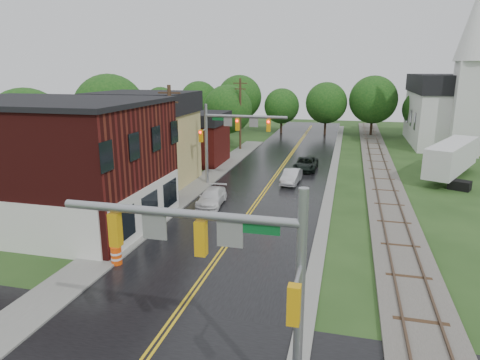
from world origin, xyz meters
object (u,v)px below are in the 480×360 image
at_px(tree_left_a, 28,130).
at_px(tree_left_b, 111,112).
at_px(tree_left_c, 176,117).
at_px(tree_left_e, 229,110).
at_px(utility_pole_b, 171,141).
at_px(church, 454,102).
at_px(semi_trailer, 452,157).
at_px(suv_dark, 306,164).
at_px(traffic_signal_near, 226,258).
at_px(utility_pole_c, 240,113).
at_px(traffic_signal_far, 229,130).
at_px(sedan_silver, 291,177).
at_px(brick_building, 50,162).
at_px(construction_barrel, 116,256).
at_px(pickup_white, 212,198).

xyz_separation_m(tree_left_a, tree_left_b, (2.00, 10.00, 0.60)).
bearing_deg(tree_left_c, tree_left_e, 50.19).
xyz_separation_m(tree_left_a, tree_left_e, (11.00, 24.00, -0.30)).
bearing_deg(tree_left_e, utility_pole_b, -85.10).
bearing_deg(church, semi_trailer, -100.92).
bearing_deg(suv_dark, traffic_signal_near, -86.94).
bearing_deg(church, utility_pole_b, -130.18).
bearing_deg(tree_left_a, utility_pole_c, 59.45).
bearing_deg(traffic_signal_far, suv_dark, 51.15).
relative_size(traffic_signal_near, tree_left_c, 0.96).
height_order(tree_left_a, sedan_silver, tree_left_a).
xyz_separation_m(brick_building, utility_pole_b, (5.68, 7.00, 0.57)).
bearing_deg(tree_left_e, brick_building, -96.71).
xyz_separation_m(church, tree_left_c, (-33.85, -13.84, -1.32)).
bearing_deg(suv_dark, tree_left_a, -149.09).
relative_size(traffic_signal_near, utility_pole_c, 0.82).
relative_size(tree_left_a, semi_trailer, 0.81).
xyz_separation_m(tree_left_c, sedan_silver, (15.70, -11.00, -3.86)).
bearing_deg(tree_left_b, utility_pole_b, -41.86).
bearing_deg(construction_barrel, suv_dark, 72.78).
height_order(traffic_signal_far, semi_trailer, traffic_signal_far).
bearing_deg(tree_left_b, church, 29.99).
relative_size(church, utility_pole_c, 2.22).
distance_m(tree_left_b, semi_trailer, 34.41).
height_order(brick_building, tree_left_c, brick_building).
bearing_deg(semi_trailer, church, 79.08).
distance_m(traffic_signal_far, tree_left_b, 15.21).
distance_m(traffic_signal_near, suv_dark, 32.83).
bearing_deg(tree_left_c, pickup_white, -60.61).
bearing_deg(brick_building, utility_pole_b, 50.93).
height_order(brick_building, suv_dark, brick_building).
bearing_deg(church, tree_left_a, -141.37).
bearing_deg(suv_dark, utility_pole_b, -125.34).
relative_size(tree_left_c, sedan_silver, 1.93).
xyz_separation_m(church, pickup_white, (-23.20, -32.74, -5.21)).
bearing_deg(traffic_signal_far, traffic_signal_near, -74.48).
distance_m(utility_pole_c, sedan_silver, 17.88).
relative_size(church, tree_left_a, 2.31).
bearing_deg(pickup_white, tree_left_a, 172.90).
bearing_deg(traffic_signal_far, sedan_silver, 19.59).
distance_m(traffic_signal_near, traffic_signal_far, 25.94).
relative_size(church, traffic_signal_far, 2.72).
distance_m(utility_pole_c, tree_left_b, 16.42).
bearing_deg(traffic_signal_far, brick_building, -126.92).
relative_size(traffic_signal_near, sedan_silver, 1.85).
height_order(tree_left_e, construction_barrel, tree_left_e).
bearing_deg(tree_left_b, suv_dark, 7.36).
height_order(church, suv_dark, church).
xyz_separation_m(tree_left_b, tree_left_e, (9.00, 14.00, -0.90)).
distance_m(traffic_signal_near, tree_left_a, 30.66).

